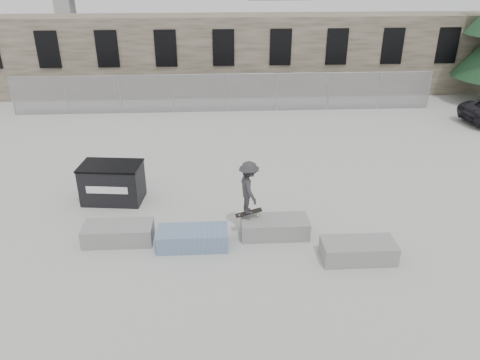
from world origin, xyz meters
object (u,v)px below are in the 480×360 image
dumpster (112,183)px  skateboarder (249,188)px  planter_center_left (193,237)px  planter_center_right (275,227)px  planter_offset (358,250)px  planter_far_left (118,233)px

dumpster → skateboarder: bearing=-21.5°
planter_center_left → dumpster: size_ratio=0.94×
planter_center_right → planter_offset: bearing=-32.3°
planter_offset → dumpster: (-7.33, 3.85, 0.37)m
planter_offset → dumpster: bearing=152.3°
planter_center_right → skateboarder: (-0.77, 0.15, 1.24)m
skateboarder → dumpster: bearing=49.6°
planter_center_right → planter_offset: same height
planter_offset → dumpster: dumpster is taller
planter_center_left → dumpster: dumpster is taller
planter_center_left → planter_center_right: same height
planter_far_left → skateboarder: 4.02m
planter_far_left → planter_center_left: same height
planter_offset → dumpster: 8.29m
planter_far_left → dumpster: bearing=103.2°
planter_center_left → planter_center_right: size_ratio=1.00×
planter_offset → skateboarder: size_ratio=1.16×
dumpster → planter_center_right: bearing=-19.3°
planter_far_left → planter_offset: same height
planter_center_left → skateboarder: 2.15m
planter_center_left → planter_offset: bearing=-11.0°
planter_far_left → skateboarder: bearing=3.4°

